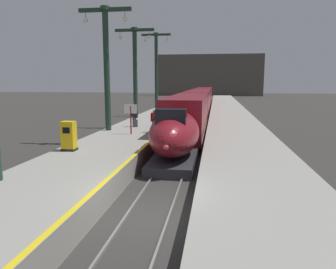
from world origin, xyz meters
TOP-DOWN VIEW (x-y plane):
  - ground_plane at (0.00, 0.00)m, footprint 260.00×260.00m
  - platform_left at (-4.05, 24.75)m, footprint 4.80×110.00m
  - platform_right at (4.05, 24.75)m, footprint 4.80×110.00m
  - platform_left_safety_stripe at (-1.77, 24.75)m, footprint 0.20×107.80m
  - rail_main_left at (-0.75, 27.50)m, footprint 0.08×110.00m
  - rail_main_right at (0.75, 27.50)m, footprint 0.08×110.00m
  - highspeed_train_main at (0.00, 31.96)m, footprint 2.92×56.65m
  - station_column_mid at (-5.90, 13.26)m, footprint 4.00×0.68m
  - station_column_far at (-5.90, 21.97)m, footprint 4.00×0.68m
  - station_column_distant at (-5.90, 33.81)m, footprint 4.00×0.68m
  - passenger_near_edge at (-4.37, 15.36)m, footprint 0.53×0.35m
  - passenger_mid_platform at (-2.18, 12.68)m, footprint 0.46×0.41m
  - rolling_suitcase at (-4.28, 15.29)m, footprint 0.40×0.22m
  - ticket_machine_yellow at (-5.55, 5.72)m, footprint 0.76×0.62m
  - departure_info_board at (-3.67, 11.68)m, footprint 0.90×0.10m
  - terminus_back_wall at (0.00, 102.00)m, footprint 36.00×2.00m

SIDE VIEW (x-z plane):
  - ground_plane at x=0.00m, z-range 0.00..0.00m
  - rail_main_left at x=-0.75m, z-range 0.00..0.12m
  - rail_main_right at x=0.75m, z-range 0.00..0.12m
  - platform_left at x=-4.05m, z-range 0.00..1.05m
  - platform_right at x=4.05m, z-range 0.00..1.05m
  - platform_left_safety_stripe at x=-1.77m, z-range 1.05..1.06m
  - rolling_suitcase at x=-4.28m, z-range 0.86..1.85m
  - ticket_machine_yellow at x=-5.55m, z-range 0.99..2.59m
  - highspeed_train_main at x=0.00m, z-range 0.16..3.76m
  - passenger_near_edge at x=-4.37m, z-range 1.19..2.88m
  - passenger_mid_platform at x=-2.18m, z-range 1.19..2.88m
  - departure_info_board at x=-3.67m, z-range 1.50..3.62m
  - station_column_far at x=-5.90m, z-range 1.98..11.03m
  - station_column_mid at x=-5.90m, z-range 1.98..11.15m
  - terminus_back_wall at x=0.00m, z-range 0.00..14.00m
  - station_column_distant at x=-5.90m, z-range 2.01..12.26m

